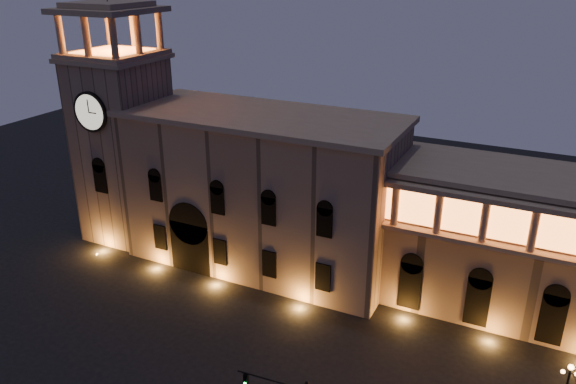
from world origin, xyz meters
name	(u,v)px	position (x,y,z in m)	size (l,w,h in m)	color
ground	(160,381)	(0.00, 0.00, 0.00)	(160.00, 160.00, 0.00)	black
government_building	(261,191)	(-2.08, 21.93, 8.77)	(30.80, 12.80, 17.60)	#8D715C
clock_tower	(123,140)	(-20.50, 20.98, 12.50)	(9.80, 9.80, 32.40)	#8D715C
street_lamp_near	(567,383)	(30.30, 11.32, 2.50)	(1.45, 0.45, 4.20)	black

